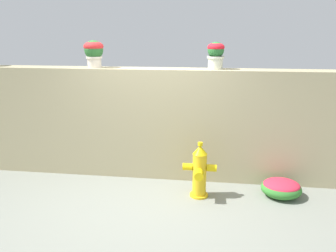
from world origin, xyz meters
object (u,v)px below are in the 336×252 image
potted_plant_1 (94,51)px  fire_hydrant (199,172)px  potted_plant_2 (216,53)px  flower_bush_left (281,188)px

potted_plant_1 → fire_hydrant: (1.79, -0.72, -1.72)m
potted_plant_1 → potted_plant_2: 1.98m
potted_plant_2 → fire_hydrant: (-0.18, -0.75, -1.70)m
potted_plant_1 → potted_plant_2: bearing=0.8°
potted_plant_2 → flower_bush_left: (1.06, -0.58, -1.96)m
potted_plant_1 → flower_bush_left: 3.67m
potted_plant_2 → fire_hydrant: bearing=-103.6°
fire_hydrant → flower_bush_left: 1.28m
potted_plant_2 → flower_bush_left: bearing=-28.7°
fire_hydrant → flower_bush_left: fire_hydrant is taller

